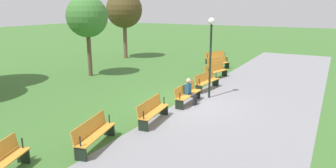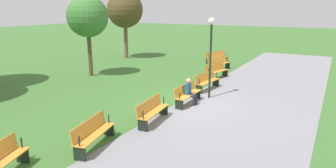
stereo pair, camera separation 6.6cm
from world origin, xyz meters
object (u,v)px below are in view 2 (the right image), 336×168
at_px(tree_4, 125,10).
at_px(bench_3, 207,81).
at_px(bench_5, 152,110).
at_px(lamp_post, 211,43).
at_px(person_seated, 190,91).
at_px(bench_2, 216,71).
at_px(bench_4, 187,93).
at_px(bench_6, 93,133).
at_px(bench_0, 216,57).
at_px(tree_3, 88,17).
at_px(bench_1, 219,63).

bearing_deg(tree_4, bench_3, 57.77).
relative_size(bench_5, lamp_post, 0.53).
xyz_separation_m(person_seated, lamp_post, (-1.41, 0.39, 2.05)).
height_order(bench_2, person_seated, person_seated).
relative_size(bench_2, tree_4, 0.36).
bearing_deg(lamp_post, bench_4, -21.38).
xyz_separation_m(bench_6, lamp_post, (-6.83, 1.18, 2.20)).
height_order(bench_0, person_seated, person_seated).
bearing_deg(bench_5, tree_3, -129.62).
bearing_deg(bench_2, bench_3, 23.71).
bearing_deg(bench_4, bench_2, -173.25).
bearing_deg(bench_4, tree_4, -131.64).
height_order(person_seated, tree_3, tree_3).
xyz_separation_m(bench_3, bench_5, (5.50, 0.00, 0.00)).
xyz_separation_m(bench_5, tree_3, (-5.03, -7.80, 3.23)).
bearing_deg(bench_1, lamp_post, 36.80).
xyz_separation_m(bench_3, tree_3, (0.47, -7.80, 3.23)).
height_order(bench_3, tree_4, tree_4).
bearing_deg(bench_2, lamp_post, 29.71).
relative_size(bench_6, tree_4, 0.36).
relative_size(bench_3, tree_3, 0.40).
relative_size(bench_3, bench_5, 1.00).
height_order(bench_5, bench_6, same).
relative_size(bench_2, tree_3, 0.40).
height_order(bench_0, bench_5, same).
height_order(bench_5, lamp_post, lamp_post).
bearing_deg(bench_2, bench_0, -146.16).
relative_size(bench_6, tree_3, 0.40).
bearing_deg(tree_4, bench_1, 83.49).
height_order(bench_5, tree_3, tree_3).
bearing_deg(lamp_post, tree_3, -96.13).
relative_size(bench_5, bench_6, 0.99).
bearing_deg(lamp_post, person_seated, -15.52).
distance_m(bench_2, bench_6, 10.93).
height_order(bench_5, tree_4, tree_4).
bearing_deg(bench_1, bench_0, -135.99).
relative_size(bench_2, bench_5, 1.01).
bearing_deg(lamp_post, bench_5, -9.62).
height_order(bench_0, bench_6, same).
bearing_deg(bench_2, bench_1, -149.54).
bearing_deg(bench_4, bench_3, -176.62).
relative_size(bench_0, bench_6, 0.97).
bearing_deg(bench_2, bench_5, 16.96).
height_order(bench_0, tree_4, tree_4).
bearing_deg(person_seated, bench_3, -173.72).
distance_m(bench_3, tree_4, 12.43).
relative_size(bench_5, tree_3, 0.40).
xyz_separation_m(bench_0, lamp_post, (9.25, 3.09, 2.20)).
xyz_separation_m(bench_6, person_seated, (-5.42, 0.79, 0.16)).
distance_m(bench_4, lamp_post, 2.65).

